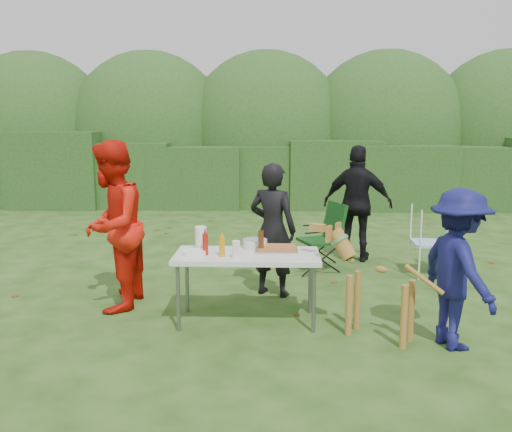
{
  "coord_description": "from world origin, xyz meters",
  "views": [
    {
      "loc": [
        0.22,
        -5.27,
        2.09
      ],
      "look_at": [
        0.01,
        0.97,
        1.0
      ],
      "focal_mm": 38.0,
      "sensor_mm": 36.0,
      "label": 1
    }
  ],
  "objects_px": {
    "folding_table": "(247,259)",
    "person_red_jacket": "(112,226)",
    "paper_towel_roll": "(201,239)",
    "person_black_puffy": "(358,204)",
    "ketchup_bottle": "(205,244)",
    "person_cook": "(273,230)",
    "beer_bottle": "(261,242)",
    "dog": "(380,286)",
    "child": "(458,269)",
    "mustard_bottle": "(222,247)",
    "camping_chair": "(320,237)",
    "lawn_chair": "(433,240)"
  },
  "relations": [
    {
      "from": "beer_bottle",
      "to": "ketchup_bottle",
      "type": "bearing_deg",
      "value": -170.97
    },
    {
      "from": "person_black_puffy",
      "to": "mustard_bottle",
      "type": "distance_m",
      "value": 3.28
    },
    {
      "from": "folding_table",
      "to": "ketchup_bottle",
      "type": "relative_size",
      "value": 6.82
    },
    {
      "from": "child",
      "to": "folding_table",
      "type": "bearing_deg",
      "value": 57.38
    },
    {
      "from": "person_cook",
      "to": "lawn_chair",
      "type": "bearing_deg",
      "value": -133.44
    },
    {
      "from": "person_cook",
      "to": "mustard_bottle",
      "type": "distance_m",
      "value": 1.17
    },
    {
      "from": "beer_bottle",
      "to": "paper_towel_roll",
      "type": "distance_m",
      "value": 0.65
    },
    {
      "from": "camping_chair",
      "to": "lawn_chair",
      "type": "distance_m",
      "value": 1.54
    },
    {
      "from": "child",
      "to": "ketchup_bottle",
      "type": "relative_size",
      "value": 6.82
    },
    {
      "from": "person_cook",
      "to": "dog",
      "type": "distance_m",
      "value": 1.71
    },
    {
      "from": "child",
      "to": "camping_chair",
      "type": "bearing_deg",
      "value": 5.15
    },
    {
      "from": "paper_towel_roll",
      "to": "camping_chair",
      "type": "bearing_deg",
      "value": 53.65
    },
    {
      "from": "person_red_jacket",
      "to": "camping_chair",
      "type": "height_order",
      "value": "person_red_jacket"
    },
    {
      "from": "ketchup_bottle",
      "to": "camping_chair",
      "type": "bearing_deg",
      "value": 57.43
    },
    {
      "from": "folding_table",
      "to": "person_cook",
      "type": "relative_size",
      "value": 0.93
    },
    {
      "from": "dog",
      "to": "camping_chair",
      "type": "xyz_separation_m",
      "value": [
        -0.37,
        2.46,
        -0.04
      ]
    },
    {
      "from": "person_red_jacket",
      "to": "mustard_bottle",
      "type": "distance_m",
      "value": 1.38
    },
    {
      "from": "child",
      "to": "mustard_bottle",
      "type": "xyz_separation_m",
      "value": [
        -2.23,
        0.44,
        0.09
      ]
    },
    {
      "from": "person_cook",
      "to": "person_black_puffy",
      "type": "bearing_deg",
      "value": -103.57
    },
    {
      "from": "child",
      "to": "mustard_bottle",
      "type": "bearing_deg",
      "value": 62.2
    },
    {
      "from": "camping_chair",
      "to": "lawn_chair",
      "type": "relative_size",
      "value": 1.0
    },
    {
      "from": "person_black_puffy",
      "to": "ketchup_bottle",
      "type": "height_order",
      "value": "person_black_puffy"
    },
    {
      "from": "person_black_puffy",
      "to": "paper_towel_roll",
      "type": "distance_m",
      "value": 3.23
    },
    {
      "from": "folding_table",
      "to": "ketchup_bottle",
      "type": "bearing_deg",
      "value": -170.66
    },
    {
      "from": "lawn_chair",
      "to": "paper_towel_roll",
      "type": "xyz_separation_m",
      "value": [
        -2.96,
        -1.76,
        0.39
      ]
    },
    {
      "from": "folding_table",
      "to": "person_cook",
      "type": "bearing_deg",
      "value": 74.21
    },
    {
      "from": "child",
      "to": "camping_chair",
      "type": "distance_m",
      "value": 2.84
    },
    {
      "from": "dog",
      "to": "mustard_bottle",
      "type": "relative_size",
      "value": 5.54
    },
    {
      "from": "dog",
      "to": "beer_bottle",
      "type": "xyz_separation_m",
      "value": [
        -1.16,
        0.42,
        0.33
      ]
    },
    {
      "from": "person_cook",
      "to": "ketchup_bottle",
      "type": "relative_size",
      "value": 7.35
    },
    {
      "from": "dog",
      "to": "paper_towel_roll",
      "type": "distance_m",
      "value": 1.91
    },
    {
      "from": "mustard_bottle",
      "to": "lawn_chair",
      "type": "bearing_deg",
      "value": 36.48
    },
    {
      "from": "camping_chair",
      "to": "paper_towel_roll",
      "type": "bearing_deg",
      "value": 31.48
    },
    {
      "from": "person_black_puffy",
      "to": "child",
      "type": "relative_size",
      "value": 1.17
    },
    {
      "from": "person_black_puffy",
      "to": "folding_table",
      "type": "bearing_deg",
      "value": 77.21
    },
    {
      "from": "mustard_bottle",
      "to": "ketchup_bottle",
      "type": "relative_size",
      "value": 0.91
    },
    {
      "from": "camping_chair",
      "to": "ketchup_bottle",
      "type": "bearing_deg",
      "value": 35.26
    },
    {
      "from": "lawn_chair",
      "to": "paper_towel_roll",
      "type": "height_order",
      "value": "paper_towel_roll"
    },
    {
      "from": "person_cook",
      "to": "dog",
      "type": "xyz_separation_m",
      "value": [
        1.05,
        -1.33,
        -0.28
      ]
    },
    {
      "from": "person_red_jacket",
      "to": "camping_chair",
      "type": "bearing_deg",
      "value": 125.96
    },
    {
      "from": "person_cook",
      "to": "mustard_bottle",
      "type": "xyz_separation_m",
      "value": [
        -0.51,
        -1.05,
        0.03
      ]
    },
    {
      "from": "person_red_jacket",
      "to": "paper_towel_roll",
      "type": "relative_size",
      "value": 7.29
    },
    {
      "from": "dog",
      "to": "person_red_jacket",
      "type": "bearing_deg",
      "value": 17.03
    },
    {
      "from": "child",
      "to": "lawn_chair",
      "type": "bearing_deg",
      "value": -27.73
    },
    {
      "from": "folding_table",
      "to": "camping_chair",
      "type": "bearing_deg",
      "value": 65.58
    },
    {
      "from": "folding_table",
      "to": "person_red_jacket",
      "type": "distance_m",
      "value": 1.59
    },
    {
      "from": "beer_bottle",
      "to": "camping_chair",
      "type": "bearing_deg",
      "value": 68.81
    },
    {
      "from": "beer_bottle",
      "to": "mustard_bottle",
      "type": "bearing_deg",
      "value": -159.32
    },
    {
      "from": "person_black_puffy",
      "to": "paper_towel_roll",
      "type": "xyz_separation_m",
      "value": [
        -2.03,
        -2.51,
        -0.0
      ]
    },
    {
      "from": "person_red_jacket",
      "to": "folding_table",
      "type": "bearing_deg",
      "value": 77.56
    }
  ]
}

